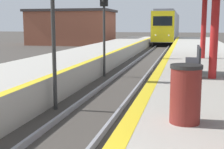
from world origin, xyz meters
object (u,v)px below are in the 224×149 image
object	(u,v)px
signal_near	(52,8)
trash_bin	(185,94)
bench	(195,60)
train	(168,27)
signal_mid	(104,15)

from	to	relation	value
signal_near	trash_bin	xyz separation A→B (m)	(3.84, -3.47, -1.59)
trash_bin	bench	size ratio (longest dim) A/B	0.55
signal_near	trash_bin	size ratio (longest dim) A/B	4.43
train	trash_bin	world-z (taller)	train
signal_mid	train	bearing A→B (deg)	87.57
signal_near	signal_mid	bearing A→B (deg)	90.73
trash_bin	bench	xyz separation A→B (m)	(0.29, 5.21, -0.00)
train	signal_near	xyz separation A→B (m)	(-1.28, -38.45, 0.84)
bench	signal_near	bearing A→B (deg)	-157.05
bench	trash_bin	bearing A→B (deg)	-93.16
trash_bin	bench	bearing A→B (deg)	86.84
train	signal_mid	world-z (taller)	signal_mid
train	signal_near	distance (m)	38.48
signal_mid	trash_bin	world-z (taller)	signal_mid
bench	signal_mid	bearing A→B (deg)	132.96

